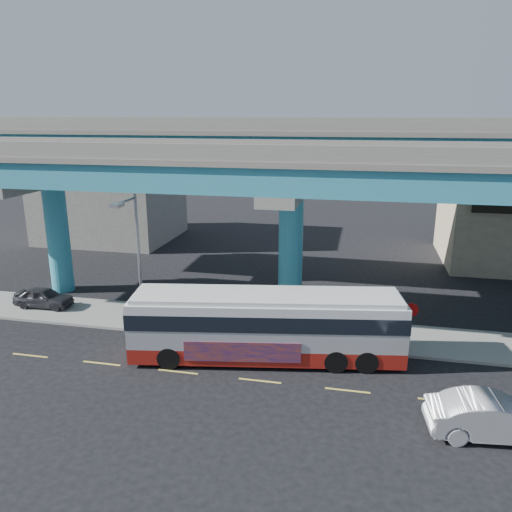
% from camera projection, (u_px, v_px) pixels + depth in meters
% --- Properties ---
extents(ground, '(120.00, 120.00, 0.00)m').
position_uv_depth(ground, '(261.00, 378.00, 23.31)').
color(ground, black).
rests_on(ground, ground).
extents(sidewalk, '(70.00, 4.00, 0.15)m').
position_uv_depth(sidewalk, '(280.00, 329.00, 28.46)').
color(sidewalk, gray).
rests_on(sidewalk, ground).
extents(lane_markings, '(58.00, 0.12, 0.01)m').
position_uv_depth(lane_markings, '(260.00, 381.00, 23.03)').
color(lane_markings, '#D8C64C').
rests_on(lane_markings, ground).
extents(viaduct, '(52.00, 12.40, 11.70)m').
position_uv_depth(viaduct, '(293.00, 162.00, 29.39)').
color(viaduct, teal).
rests_on(viaduct, ground).
extents(building_concrete, '(12.00, 10.00, 9.00)m').
position_uv_depth(building_concrete, '(110.00, 193.00, 48.71)').
color(building_concrete, gray).
rests_on(building_concrete, ground).
extents(transit_bus, '(13.71, 5.10, 3.45)m').
position_uv_depth(transit_bus, '(267.00, 323.00, 24.69)').
color(transit_bus, maroon).
rests_on(transit_bus, ground).
extents(sedan, '(2.79, 5.33, 1.63)m').
position_uv_depth(sedan, '(494.00, 417.00, 18.85)').
color(sedan, '#A3A3A7').
rests_on(sedan, ground).
extents(parked_car, '(1.76, 3.79, 1.25)m').
position_uv_depth(parked_car, '(43.00, 297.00, 31.40)').
color(parked_car, '#313136').
rests_on(parked_car, sidewalk).
extents(street_lamp, '(0.50, 2.50, 7.65)m').
position_uv_depth(street_lamp, '(134.00, 245.00, 26.71)').
color(street_lamp, gray).
rests_on(street_lamp, sidewalk).
extents(stop_sign, '(0.77, 0.10, 2.57)m').
position_uv_depth(stop_sign, '(411.00, 316.00, 25.30)').
color(stop_sign, gray).
rests_on(stop_sign, sidewalk).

